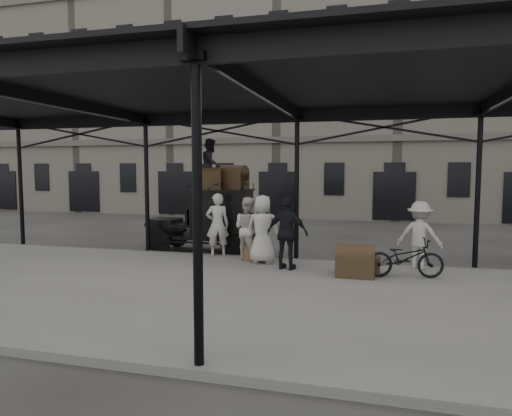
# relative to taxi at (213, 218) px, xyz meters

# --- Properties ---
(ground) EXTENTS (120.00, 120.00, 0.00)m
(ground) POSITION_rel_taxi_xyz_m (3.05, -3.00, -1.20)
(ground) COLOR #383533
(ground) RESTS_ON ground
(platform) EXTENTS (28.00, 8.00, 0.15)m
(platform) POSITION_rel_taxi_xyz_m (3.05, -5.00, -1.13)
(platform) COLOR slate
(platform) RESTS_ON ground
(canopy) EXTENTS (22.50, 9.00, 4.74)m
(canopy) POSITION_rel_taxi_xyz_m (3.05, -4.72, 3.39)
(canopy) COLOR black
(canopy) RESTS_ON ground
(building_frontage) EXTENTS (64.00, 8.00, 14.00)m
(building_frontage) POSITION_rel_taxi_xyz_m (3.05, 15.00, 5.80)
(building_frontage) COLOR slate
(building_frontage) RESTS_ON ground
(taxi) EXTENTS (3.65, 1.55, 2.18)m
(taxi) POSITION_rel_taxi_xyz_m (0.00, 0.00, 0.00)
(taxi) COLOR black
(taxi) RESTS_ON ground
(porter_left) EXTENTS (0.84, 0.70, 1.97)m
(porter_left) POSITION_rel_taxi_xyz_m (0.59, -1.20, -0.07)
(porter_left) COLOR beige
(porter_left) RESTS_ON platform
(porter_midleft) EXTENTS (1.13, 1.03, 1.89)m
(porter_midleft) POSITION_rel_taxi_xyz_m (1.69, -1.61, -0.11)
(porter_midleft) COLOR beige
(porter_midleft) RESTS_ON platform
(porter_centre) EXTENTS (1.01, 0.69, 1.98)m
(porter_centre) POSITION_rel_taxi_xyz_m (2.22, -1.90, -0.06)
(porter_centre) COLOR #BCB7AC
(porter_centre) RESTS_ON platform
(porter_official) EXTENTS (1.24, 0.69, 1.99)m
(porter_official) POSITION_rel_taxi_xyz_m (3.08, -2.56, -0.06)
(porter_official) COLOR black
(porter_official) RESTS_ON platform
(porter_right) EXTENTS (1.33, 0.97, 1.84)m
(porter_right) POSITION_rel_taxi_xyz_m (6.54, -1.54, -0.13)
(porter_right) COLOR beige
(porter_right) RESTS_ON platform
(bicycle) EXTENTS (2.00, 0.99, 1.00)m
(bicycle) POSITION_rel_taxi_xyz_m (6.11, -2.71, -0.55)
(bicycle) COLOR black
(bicycle) RESTS_ON platform
(porter_roof) EXTENTS (0.71, 0.88, 1.70)m
(porter_roof) POSITION_rel_taxi_xyz_m (-0.03, -0.10, 1.83)
(porter_roof) COLOR black
(porter_roof) RESTS_ON taxi
(steamer_trunk_roof_near) EXTENTS (0.96, 0.76, 0.61)m
(steamer_trunk_roof_near) POSITION_rel_taxi_xyz_m (-0.08, -0.25, 1.28)
(steamer_trunk_roof_near) COLOR #3F301D
(steamer_trunk_roof_near) RESTS_ON taxi
(steamer_trunk_roof_far) EXTENTS (1.04, 0.80, 0.68)m
(steamer_trunk_roof_far) POSITION_rel_taxi_xyz_m (0.67, 0.20, 1.31)
(steamer_trunk_roof_far) COLOR #3F301D
(steamer_trunk_roof_far) RESTS_ON taxi
(steamer_trunk_platform) EXTENTS (0.95, 0.58, 0.70)m
(steamer_trunk_platform) POSITION_rel_taxi_xyz_m (4.91, -2.96, -0.70)
(steamer_trunk_platform) COLOR #3F301D
(steamer_trunk_platform) RESTS_ON platform
(wicker_hamper) EXTENTS (0.61, 0.47, 0.50)m
(wicker_hamper) POSITION_rel_taxi_xyz_m (1.89, -1.52, -0.80)
(wicker_hamper) COLOR olive
(wicker_hamper) RESTS_ON platform
(suitcase_upright) EXTENTS (0.23, 0.61, 0.45)m
(suitcase_upright) POSITION_rel_taxi_xyz_m (5.41, -2.56, -0.83)
(suitcase_upright) COLOR #3F301D
(suitcase_upright) RESTS_ON platform
(suitcase_flat) EXTENTS (0.62, 0.28, 0.40)m
(suitcase_flat) POSITION_rel_taxi_xyz_m (4.67, -2.53, -0.85)
(suitcase_flat) COLOR #3F301D
(suitcase_flat) RESTS_ON platform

